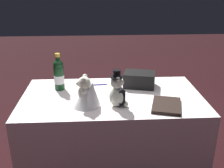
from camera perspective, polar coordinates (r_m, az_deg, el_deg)
reception_table at (r=2.33m, az=0.00°, el=-10.76°), size 1.43×0.80×0.74m
teddy_bear_groom at (r=1.95m, az=1.21°, el=-1.71°), size 0.14×0.14×0.28m
teddy_bear_bride at (r=1.95m, az=-5.32°, el=-2.10°), size 0.22×0.18×0.24m
champagne_bottle at (r=2.28m, az=-11.18°, el=2.02°), size 0.09×0.09×0.31m
signing_pen at (r=2.36m, az=-2.78°, el=-0.15°), size 0.14×0.01×0.01m
gift_case_black at (r=2.33m, az=5.80°, el=0.96°), size 0.30×0.24×0.13m
guestbook at (r=2.01m, az=11.44°, el=-4.44°), size 0.27×0.32×0.02m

